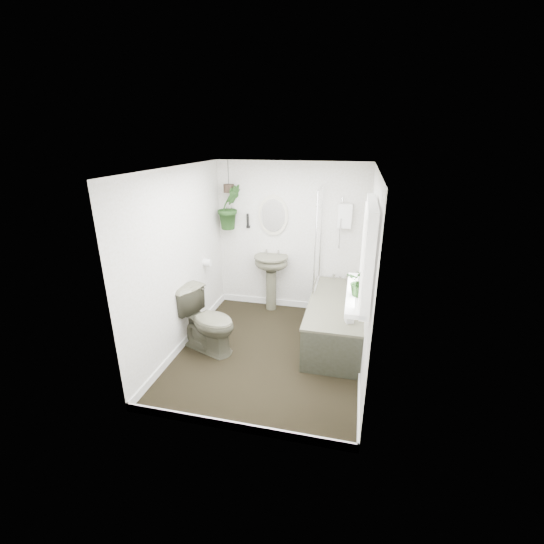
# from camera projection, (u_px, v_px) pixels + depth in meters

# --- Properties ---
(floor) EXTENTS (2.30, 2.80, 0.02)m
(floor) POSITION_uv_depth(u_px,v_px,m) (269.00, 352.00, 4.73)
(floor) COLOR black
(floor) RESTS_ON ground
(ceiling) EXTENTS (2.30, 2.80, 0.02)m
(ceiling) POSITION_uv_depth(u_px,v_px,m) (269.00, 167.00, 3.91)
(ceiling) COLOR white
(ceiling) RESTS_ON ground
(wall_back) EXTENTS (2.30, 0.02, 2.30)m
(wall_back) POSITION_uv_depth(u_px,v_px,m) (291.00, 238.00, 5.61)
(wall_back) COLOR white
(wall_back) RESTS_ON ground
(wall_front) EXTENTS (2.30, 0.02, 2.30)m
(wall_front) POSITION_uv_depth(u_px,v_px,m) (229.00, 324.00, 3.04)
(wall_front) COLOR white
(wall_front) RESTS_ON ground
(wall_left) EXTENTS (0.02, 2.80, 2.30)m
(wall_left) POSITION_uv_depth(u_px,v_px,m) (180.00, 261.00, 4.57)
(wall_left) COLOR white
(wall_left) RESTS_ON ground
(wall_right) EXTENTS (0.02, 2.80, 2.30)m
(wall_right) POSITION_uv_depth(u_px,v_px,m) (369.00, 277.00, 4.07)
(wall_right) COLOR white
(wall_right) RESTS_ON ground
(skirting) EXTENTS (2.30, 2.80, 0.10)m
(skirting) POSITION_uv_depth(u_px,v_px,m) (269.00, 348.00, 4.71)
(skirting) COLOR white
(skirting) RESTS_ON floor
(bathtub) EXTENTS (0.72, 1.72, 0.58)m
(bathtub) POSITION_uv_depth(u_px,v_px,m) (335.00, 321.00, 4.91)
(bathtub) COLOR #535340
(bathtub) RESTS_ON floor
(bath_screen) EXTENTS (0.04, 0.72, 1.40)m
(bath_screen) POSITION_uv_depth(u_px,v_px,m) (318.00, 239.00, 5.08)
(bath_screen) COLOR silver
(bath_screen) RESTS_ON bathtub
(shower_box) EXTENTS (0.20, 0.10, 0.35)m
(shower_box) POSITION_uv_depth(u_px,v_px,m) (345.00, 216.00, 5.23)
(shower_box) COLOR white
(shower_box) RESTS_ON wall_back
(oval_mirror) EXTENTS (0.46, 0.03, 0.62)m
(oval_mirror) POSITION_uv_depth(u_px,v_px,m) (273.00, 215.00, 5.51)
(oval_mirror) COLOR beige
(oval_mirror) RESTS_ON wall_back
(wall_sconce) EXTENTS (0.04, 0.04, 0.22)m
(wall_sconce) POSITION_uv_depth(u_px,v_px,m) (248.00, 221.00, 5.62)
(wall_sconce) COLOR black
(wall_sconce) RESTS_ON wall_back
(toilet_roll_holder) EXTENTS (0.11, 0.11, 0.11)m
(toilet_roll_holder) POSITION_uv_depth(u_px,v_px,m) (207.00, 263.00, 5.28)
(toilet_roll_holder) COLOR white
(toilet_roll_holder) RESTS_ON wall_left
(window_recess) EXTENTS (0.08, 1.00, 0.90)m
(window_recess) POSITION_uv_depth(u_px,v_px,m) (368.00, 252.00, 3.27)
(window_recess) COLOR white
(window_recess) RESTS_ON wall_right
(window_sill) EXTENTS (0.18, 1.00, 0.04)m
(window_sill) POSITION_uv_depth(u_px,v_px,m) (356.00, 293.00, 3.44)
(window_sill) COLOR white
(window_sill) RESTS_ON wall_right
(window_blinds) EXTENTS (0.01, 0.86, 0.76)m
(window_blinds) POSITION_uv_depth(u_px,v_px,m) (363.00, 251.00, 3.28)
(window_blinds) COLOR white
(window_blinds) RESTS_ON wall_right
(toilet) EXTENTS (0.92, 0.72, 0.82)m
(toilet) POSITION_uv_depth(u_px,v_px,m) (207.00, 320.00, 4.65)
(toilet) COLOR #535340
(toilet) RESTS_ON floor
(pedestal_sink) EXTENTS (0.59, 0.53, 0.90)m
(pedestal_sink) POSITION_uv_depth(u_px,v_px,m) (271.00, 283.00, 5.76)
(pedestal_sink) COLOR #535340
(pedestal_sink) RESTS_ON floor
(sill_plant) EXTENTS (0.30, 0.28, 0.26)m
(sill_plant) POSITION_uv_depth(u_px,v_px,m) (360.00, 282.00, 3.30)
(sill_plant) COLOR black
(sill_plant) RESTS_ON window_sill
(hanging_plant) EXTENTS (0.48, 0.47, 0.68)m
(hanging_plant) POSITION_uv_depth(u_px,v_px,m) (230.00, 207.00, 5.49)
(hanging_plant) COLOR black
(hanging_plant) RESTS_ON ceiling
(soap_bottle) EXTENTS (0.12, 0.12, 0.20)m
(soap_bottle) POSITION_uv_depth(u_px,v_px,m) (350.00, 315.00, 4.22)
(soap_bottle) COLOR black
(soap_bottle) RESTS_ON bathtub
(hanging_pot) EXTENTS (0.16, 0.16, 0.12)m
(hanging_pot) POSITION_uv_depth(u_px,v_px,m) (229.00, 188.00, 5.40)
(hanging_pot) COLOR black
(hanging_pot) RESTS_ON ceiling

